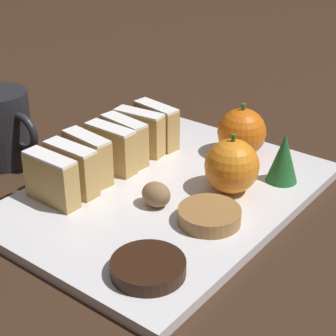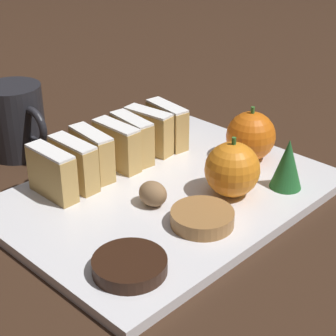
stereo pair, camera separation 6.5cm
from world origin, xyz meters
name	(u,v)px [view 1 (the left image)]	position (x,y,z in m)	size (l,w,h in m)	color
ground_plane	(168,199)	(0.00, 0.00, 0.00)	(6.00, 6.00, 0.00)	#382316
serving_platter	(168,195)	(0.00, 0.00, 0.01)	(0.28, 0.38, 0.01)	white
stollen_slice_front	(51,179)	(-0.09, -0.10, 0.04)	(0.07, 0.02, 0.06)	tan
stollen_slice_second	(71,169)	(-0.09, -0.07, 0.04)	(0.07, 0.02, 0.06)	tan
stollen_slice_third	(88,157)	(-0.09, -0.04, 0.04)	(0.07, 0.03, 0.06)	tan
stollen_slice_fourth	(108,149)	(-0.09, 0.00, 0.04)	(0.07, 0.02, 0.06)	tan
stollen_slice_fifth	(124,140)	(-0.09, 0.03, 0.04)	(0.07, 0.03, 0.06)	tan
stollen_slice_sixth	(139,132)	(-0.09, 0.06, 0.04)	(0.07, 0.03, 0.06)	tan
stollen_slice_back	(156,125)	(-0.09, 0.09, 0.04)	(0.07, 0.03, 0.06)	tan
orange_near	(242,132)	(0.02, 0.14, 0.04)	(0.06, 0.06, 0.07)	orange
orange_far	(232,166)	(0.06, 0.05, 0.04)	(0.06, 0.06, 0.07)	orange
walnut	(156,194)	(0.01, -0.03, 0.03)	(0.03, 0.03, 0.03)	#8E6B47
chocolate_cookie	(148,267)	(0.08, -0.13, 0.02)	(0.07, 0.07, 0.01)	black
gingerbread_cookie	(209,216)	(0.08, -0.03, 0.02)	(0.07, 0.07, 0.02)	#A3703D
evergreen_sprig	(283,158)	(0.09, 0.10, 0.04)	(0.04, 0.04, 0.06)	#23662D
coffee_mug	(2,128)	(-0.23, -0.05, 0.05)	(0.11, 0.08, 0.10)	#232328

